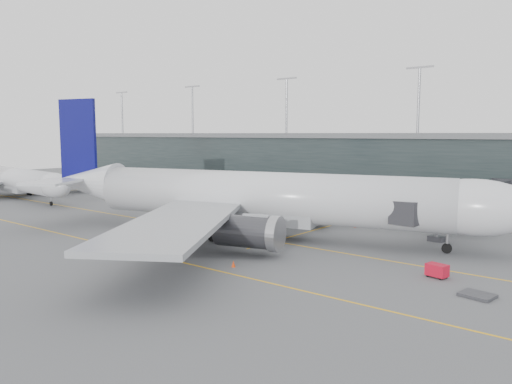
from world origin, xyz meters
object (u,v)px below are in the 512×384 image
Objects in this scene: main_aircraft at (260,197)px; jet_bridge at (472,195)px; gse_cart at (437,270)px; second_aircraft at (16,179)px.

jet_bridge is at bearing 36.30° from main_aircraft.
main_aircraft reaches higher than gse_cart.
gse_cart is (100.15, -3.71, -3.52)m from second_aircraft.
main_aircraft reaches higher than second_aircraft.
main_aircraft is at bearing -177.24° from gse_cart.
jet_bridge is at bearing 112.53° from gse_cart.
second_aircraft is (-94.40, -28.68, -0.81)m from jet_bridge.
jet_bridge is 98.66m from second_aircraft.
gse_cart is (5.75, -32.39, -4.33)m from jet_bridge.
jet_bridge is (21.69, 27.70, -0.72)m from main_aircraft.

